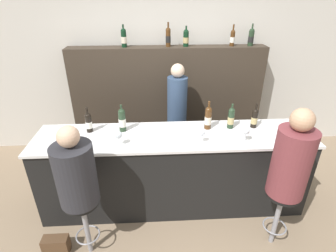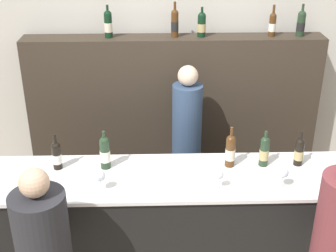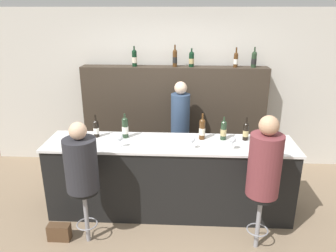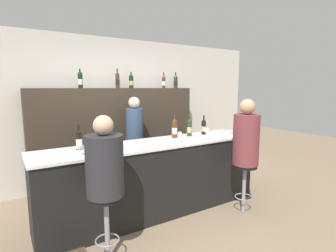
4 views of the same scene
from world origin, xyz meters
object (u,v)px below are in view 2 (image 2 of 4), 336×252
Objects in this scene: wine_glass_2 at (219,176)px; guest_seated_left at (41,230)px; wine_bottle_backbar_0 at (108,24)px; bartender at (186,148)px; wine_glass_0 at (38,179)px; wine_bottle_backbar_2 at (202,24)px; wine_bottle_backbar_4 at (301,23)px; wine_bottle_counter_2 at (230,150)px; wine_bottle_counter_4 at (299,151)px; wine_bottle_backbar_1 at (175,23)px; wine_bottle_backbar_3 at (272,24)px; wine_glass_3 at (283,173)px; wine_glass_1 at (100,177)px; wine_bottle_counter_0 at (57,155)px; wine_bottle_counter_1 at (105,152)px; wine_bottle_counter_3 at (264,151)px.

guest_seated_left is (-1.20, -0.48, -0.08)m from wine_glass_2.
bartender is at bearing -31.09° from wine_bottle_backbar_0.
bartender is at bearing 43.16° from wine_glass_0.
wine_bottle_backbar_2 is 0.92× the size of wine_bottle_backbar_4.
wine_bottle_counter_2 is 1.40m from wine_bottle_backbar_2.
wine_bottle_counter_4 reaches higher than wine_glass_2.
wine_bottle_backbar_1 reaches higher than wine_glass_2.
wine_bottle_counter_2 is 0.22× the size of bartender.
wine_bottle_backbar_4 is at bearing 0.00° from wine_bottle_backbar_3.
wine_bottle_backbar_3 is 0.28m from wine_bottle_backbar_4.
wine_bottle_backbar_0 is at bearing 180.00° from wine_bottle_backbar_2.
wine_glass_2 is at bearing 180.00° from wine_glass_3.
wine_bottle_backbar_0 is 1.69m from wine_glass_1.
wine_bottle_counter_2 is 0.35m from wine_glass_2.
wine_bottle_backbar_0 is at bearing 180.00° from wine_bottle_backbar_3.
wine_bottle_counter_2 is 1.05m from wine_glass_1.
wine_bottle_counter_4 is at bearing -89.58° from wine_bottle_backbar_3.
guest_seated_left is at bearing -156.86° from wine_bottle_counter_4.
wine_bottle_counter_0 is at bearing 180.00° from wine_bottle_counter_4.
wine_bottle_counter_4 is 1.87× the size of wine_glass_1.
wine_bottle_counter_1 reaches higher than wine_bottle_counter_4.
wine_bottle_backbar_2 is at bearing 180.00° from wine_bottle_backbar_4.
wine_glass_3 is 0.21× the size of guest_seated_left.
wine_bottle_backbar_3 is 2.29m from wine_glass_1.
guest_seated_left reaches higher than wine_glass_1.
wine_bottle_backbar_1 reaches higher than wine_bottle_backbar_0.
wine_glass_1 is at bearing -162.12° from wine_bottle_counter_2.
wine_bottle_backbar_3 reaches higher than wine_glass_3.
wine_glass_1 is at bearing -168.27° from wine_bottle_counter_4.
wine_glass_0 is at bearing -144.68° from wine_bottle_counter_1.
wine_bottle_counter_1 is at bearing 180.00° from wine_bottle_counter_2.
wine_bottle_backbar_2 reaches higher than wine_bottle_counter_0.
wine_bottle_counter_3 is at bearing 0.00° from wine_bottle_counter_2.
wine_bottle_backbar_3 is 0.19× the size of bartender.
wine_bottle_counter_4 is at bearing -0.00° from wine_bottle_counter_3.
wine_bottle_backbar_4 is 1.63m from bartender.
wine_glass_0 is 0.45m from wine_glass_1.
wine_bottle_counter_2 is at bearing -49.51° from wine_bottle_backbar_0.
bartender is (-0.64, 1.08, -0.37)m from wine_glass_3.
wine_bottle_counter_2 is 0.44× the size of guest_seated_left.
wine_bottle_backbar_3 reaches higher than wine_bottle_counter_4.
wine_bottle_counter_2 is at bearing -83.48° from wine_bottle_backbar_2.
wine_bottle_backbar_0 reaches higher than wine_bottle_backbar_3.
wine_bottle_backbar_1 is at bearing 0.00° from wine_bottle_backbar_0.
wine_bottle_backbar_2 is at bearing -0.00° from wine_bottle_backbar_1.
wine_glass_0 is 0.90× the size of wine_glass_1.
wine_bottle_backbar_1 reaches higher than wine_bottle_backbar_4.
wine_bottle_backbar_2 is at bearing 180.00° from wine_bottle_backbar_3.
bartender is (-0.29, 0.76, -0.39)m from wine_bottle_counter_2.
wine_bottle_counter_0 is at bearing 180.00° from wine_bottle_counter_2.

